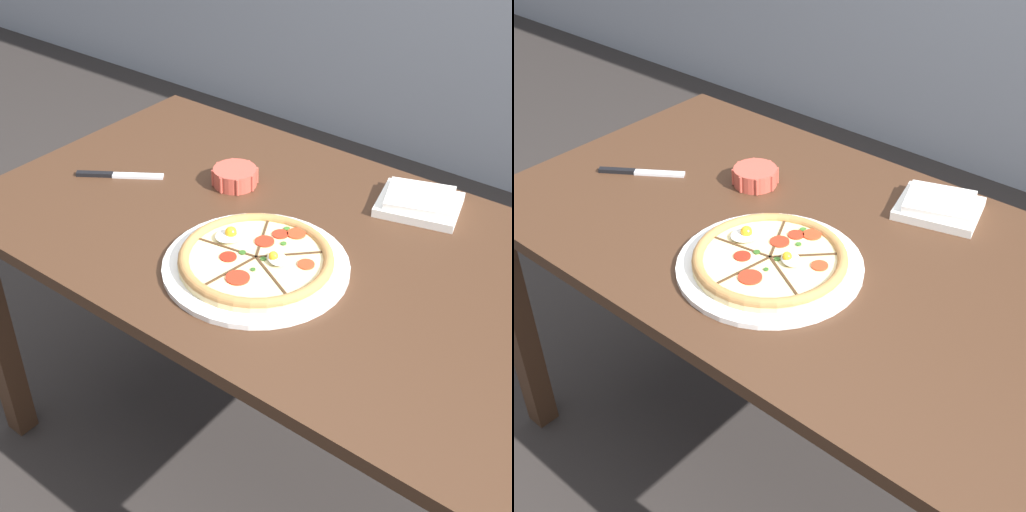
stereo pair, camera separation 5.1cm
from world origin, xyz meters
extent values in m
plane|color=#2D2826|center=(0.00, 0.00, 0.00)|extent=(12.00, 12.00, 0.00)
cube|color=#422819|center=(0.00, 0.00, 0.72)|extent=(1.36, 0.81, 0.03)
cube|color=#422819|center=(-0.63, 0.35, 0.35)|extent=(0.06, 0.06, 0.71)
cylinder|color=white|center=(0.04, -0.13, 0.74)|extent=(0.38, 0.38, 0.01)
cylinder|color=#E5C684|center=(0.04, -0.13, 0.76)|extent=(0.31, 0.31, 0.01)
cylinder|color=beige|center=(0.04, -0.13, 0.76)|extent=(0.27, 0.27, 0.00)
torus|color=#B27A42|center=(0.04, -0.13, 0.76)|extent=(0.31, 0.31, 0.02)
cube|color=#472D19|center=(0.10, -0.16, 0.77)|extent=(0.12, 0.07, 0.00)
cube|color=#472D19|center=(0.09, -0.08, 0.77)|extent=(0.10, 0.10, 0.00)
cube|color=#472D19|center=(0.01, -0.07, 0.77)|extent=(0.07, 0.12, 0.00)
cube|color=#472D19|center=(-0.02, -0.14, 0.77)|extent=(0.14, 0.03, 0.00)
cube|color=#472D19|center=(0.03, -0.20, 0.77)|extent=(0.03, 0.14, 0.00)
cylinder|color=red|center=(0.00, -0.17, 0.77)|extent=(0.03, 0.03, 0.00)
cylinder|color=red|center=(0.03, -0.04, 0.77)|extent=(0.03, 0.03, 0.00)
cylinder|color=red|center=(0.06, -0.21, 0.77)|extent=(0.05, 0.05, 0.00)
cylinder|color=red|center=(0.02, -0.08, 0.77)|extent=(0.04, 0.04, 0.00)
cylinder|color=red|center=(0.06, -0.02, 0.77)|extent=(0.04, 0.04, 0.00)
cylinder|color=red|center=(0.14, -0.09, 0.77)|extent=(0.03, 0.03, 0.00)
ellipsoid|color=white|center=(-0.04, -0.11, 0.77)|extent=(0.07, 0.07, 0.01)
sphere|color=#F4AD1E|center=(-0.04, -0.11, 0.78)|extent=(0.02, 0.02, 0.02)
ellipsoid|color=white|center=(0.08, -0.12, 0.77)|extent=(0.06, 0.06, 0.01)
sphere|color=#F4AD1E|center=(0.08, -0.12, 0.78)|extent=(0.02, 0.02, 0.02)
cylinder|color=#2D5B1E|center=(0.01, -0.14, 0.77)|extent=(0.01, 0.01, 0.00)
cylinder|color=#386B23|center=(0.03, -0.01, 0.77)|extent=(0.01, 0.01, 0.00)
cylinder|color=#386B23|center=(0.06, -0.06, 0.77)|extent=(0.01, 0.01, 0.00)
cylinder|color=#386B23|center=(0.06, -0.13, 0.77)|extent=(0.01, 0.01, 0.00)
cylinder|color=#386B23|center=(0.08, -0.11, 0.77)|extent=(0.01, 0.01, 0.00)
cylinder|color=#2D5B1E|center=(0.06, -0.17, 0.77)|extent=(0.01, 0.01, 0.00)
cylinder|color=#C64C3D|center=(-0.20, 0.10, 0.76)|extent=(0.10, 0.10, 0.04)
cylinder|color=#AD1423|center=(-0.20, 0.10, 0.76)|extent=(0.08, 0.08, 0.02)
cylinder|color=#C64C3D|center=(-0.15, 0.10, 0.76)|extent=(0.01, 0.01, 0.04)
cylinder|color=#C64C3D|center=(-0.16, 0.14, 0.76)|extent=(0.01, 0.01, 0.04)
cylinder|color=#C64C3D|center=(-0.20, 0.15, 0.76)|extent=(0.01, 0.01, 0.04)
cylinder|color=#C64C3D|center=(-0.24, 0.14, 0.76)|extent=(0.01, 0.01, 0.04)
cylinder|color=#C64C3D|center=(-0.25, 0.10, 0.76)|extent=(0.01, 0.01, 0.04)
cylinder|color=#C64C3D|center=(-0.24, 0.07, 0.76)|extent=(0.01, 0.01, 0.04)
cylinder|color=#C64C3D|center=(-0.20, 0.05, 0.76)|extent=(0.01, 0.01, 0.04)
cylinder|color=#C64C3D|center=(-0.16, 0.07, 0.76)|extent=(0.01, 0.01, 0.04)
cube|color=silver|center=(0.19, 0.27, 0.75)|extent=(0.21, 0.19, 0.02)
cube|color=silver|center=(0.19, 0.27, 0.77)|extent=(0.18, 0.17, 0.02)
cube|color=silver|center=(-0.41, -0.02, 0.74)|extent=(0.11, 0.09, 0.01)
cube|color=black|center=(-0.50, -0.08, 0.74)|extent=(0.08, 0.06, 0.01)
camera|label=1|loc=(0.74, -1.03, 1.59)|focal=50.00mm
camera|label=2|loc=(0.78, -1.00, 1.59)|focal=50.00mm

